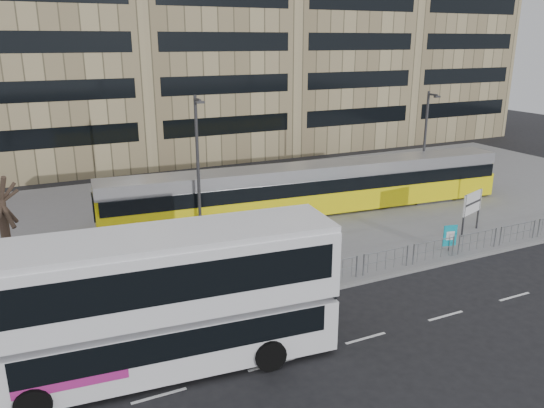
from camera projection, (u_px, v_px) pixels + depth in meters
name	position (u px, v px, depth m)	size (l,w,h in m)	color
ground	(351.00, 286.00, 24.57)	(120.00, 120.00, 0.00)	black
plaza	(249.00, 212.00, 34.90)	(64.00, 24.00, 0.15)	slate
kerb	(351.00, 285.00, 24.59)	(64.00, 0.25, 0.17)	gray
building_row	(171.00, 19.00, 50.93)	(70.40, 18.40, 31.20)	maroon
pedestrian_barrier	(381.00, 256.00, 25.54)	(32.07, 0.07, 1.10)	gray
road_markings	(427.00, 321.00, 21.53)	(62.00, 0.12, 0.01)	white
double_decker_bus	(155.00, 299.00, 17.69)	(12.54, 3.98, 4.93)	white
tram	(314.00, 188.00, 34.29)	(27.22, 4.83, 3.19)	yellow
station_sign	(472.00, 205.00, 30.59)	(2.03, 0.79, 2.44)	#2D2D30
ad_panel	(450.00, 236.00, 28.09)	(0.77, 0.21, 1.44)	#2D2D30
pedestrian	(223.00, 231.00, 28.75)	(0.62, 0.40, 1.69)	black
traffic_light_west	(241.00, 260.00, 22.21)	(0.20, 0.23, 3.10)	#2D2D30
lamp_post_west	(198.00, 162.00, 29.17)	(0.45, 1.04, 7.99)	#2D2D30
lamp_post_east	(425.00, 139.00, 37.57)	(0.45, 1.04, 7.40)	#2D2D30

